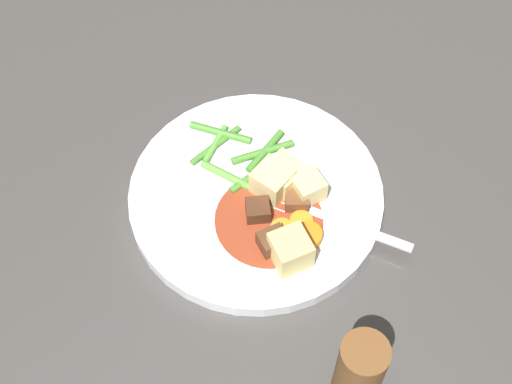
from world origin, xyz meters
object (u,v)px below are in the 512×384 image
(carrot_slice_0, at_px, (291,189))
(carrot_slice_3, at_px, (308,236))
(potato_chunk_0, at_px, (272,182))
(meat_chunk_0, at_px, (297,200))
(potato_chunk_1, at_px, (291,250))
(dinner_plate, at_px, (256,196))
(pepper_mill, at_px, (358,375))
(carrot_slice_2, at_px, (282,230))
(potato_chunk_2, at_px, (284,175))
(fork, at_px, (328,218))
(potato_chunk_3, at_px, (308,188))
(meat_chunk_1, at_px, (258,211))
(meat_chunk_2, at_px, (273,242))
(carrot_slice_1, at_px, (301,222))

(carrot_slice_0, xyz_separation_m, carrot_slice_3, (0.06, -0.02, -0.00))
(potato_chunk_0, relative_size, meat_chunk_0, 1.47)
(potato_chunk_1, bearing_deg, dinner_plate, 166.19)
(pepper_mill, bearing_deg, dinner_plate, 165.39)
(carrot_slice_2, relative_size, potato_chunk_2, 0.64)
(pepper_mill, bearing_deg, carrot_slice_2, 163.45)
(carrot_slice_2, distance_m, fork, 0.05)
(carrot_slice_0, height_order, potato_chunk_3, potato_chunk_3)
(dinner_plate, distance_m, potato_chunk_0, 0.03)
(meat_chunk_1, bearing_deg, potato_chunk_1, -4.35)
(carrot_slice_3, relative_size, meat_chunk_1, 1.21)
(meat_chunk_2, bearing_deg, pepper_mill, -11.20)
(potato_chunk_2, relative_size, meat_chunk_0, 1.53)
(carrot_slice_0, relative_size, meat_chunk_1, 1.04)
(meat_chunk_1, xyz_separation_m, pepper_mill, (0.21, -0.04, 0.03))
(dinner_plate, height_order, potato_chunk_0, potato_chunk_0)
(potato_chunk_1, distance_m, potato_chunk_2, 0.09)
(potato_chunk_2, bearing_deg, dinner_plate, -104.58)
(potato_chunk_0, bearing_deg, carrot_slice_3, -5.67)
(carrot_slice_2, bearing_deg, potato_chunk_0, 153.69)
(pepper_mill, bearing_deg, potato_chunk_0, 161.25)
(carrot_slice_1, xyz_separation_m, potato_chunk_0, (-0.05, 0.00, 0.01))
(fork, bearing_deg, carrot_slice_1, -113.59)
(meat_chunk_2, relative_size, pepper_mill, 0.24)
(carrot_slice_0, relative_size, pepper_mill, 0.22)
(carrot_slice_1, bearing_deg, dinner_plate, -167.19)
(carrot_slice_0, distance_m, potato_chunk_2, 0.02)
(meat_chunk_2, distance_m, fork, 0.07)
(potato_chunk_0, xyz_separation_m, meat_chunk_0, (0.03, 0.01, -0.01))
(potato_chunk_0, bearing_deg, carrot_slice_1, -1.37)
(potato_chunk_1, relative_size, meat_chunk_1, 1.49)
(carrot_slice_0, height_order, potato_chunk_0, potato_chunk_0)
(potato_chunk_1, bearing_deg, meat_chunk_2, -164.27)
(carrot_slice_2, bearing_deg, meat_chunk_1, -164.99)
(carrot_slice_3, relative_size, potato_chunk_1, 0.81)
(meat_chunk_2, bearing_deg, carrot_slice_0, 126.60)
(carrot_slice_1, distance_m, potato_chunk_3, 0.04)
(potato_chunk_0, bearing_deg, meat_chunk_1, -62.40)
(potato_chunk_3, distance_m, meat_chunk_2, 0.08)
(dinner_plate, distance_m, potato_chunk_3, 0.06)
(carrot_slice_0, relative_size, potato_chunk_2, 0.68)
(carrot_slice_2, xyz_separation_m, meat_chunk_2, (0.01, -0.02, 0.01))
(potato_chunk_3, relative_size, fork, 0.20)
(meat_chunk_0, height_order, fork, meat_chunk_0)
(meat_chunk_1, relative_size, meat_chunk_2, 0.90)
(carrot_slice_3, relative_size, fork, 0.19)
(meat_chunk_0, xyz_separation_m, meat_chunk_1, (-0.01, -0.04, 0.00))
(dinner_plate, height_order, meat_chunk_2, meat_chunk_2)
(potato_chunk_1, height_order, meat_chunk_0, potato_chunk_1)
(potato_chunk_0, distance_m, meat_chunk_0, 0.03)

